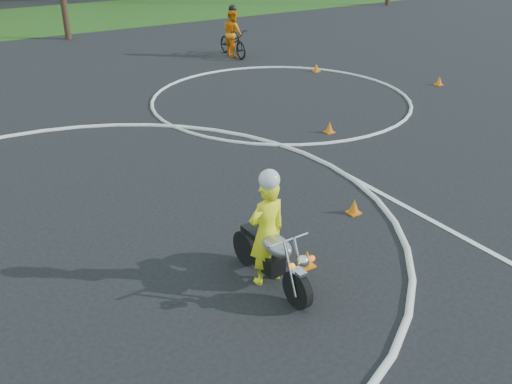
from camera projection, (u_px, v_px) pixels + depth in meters
ground at (132, 330)px, 8.02m from camera, size 120.00×120.00×0.00m
course_markings at (153, 183)px, 12.35m from camera, size 19.05×19.05×0.12m
primary_motorcycle at (272, 257)px, 8.77m from camera, size 0.70×2.00×1.05m
rider_primary_grp at (267, 229)px, 8.68m from camera, size 0.66×0.44×1.95m
rider_second_grp at (233, 38)px, 22.92m from camera, size 0.81×2.12×2.01m
traffic_cones at (272, 167)px, 12.80m from camera, size 18.94×12.95×0.30m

